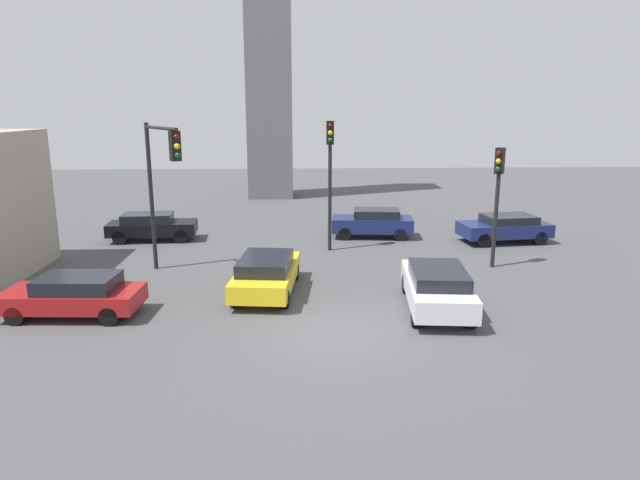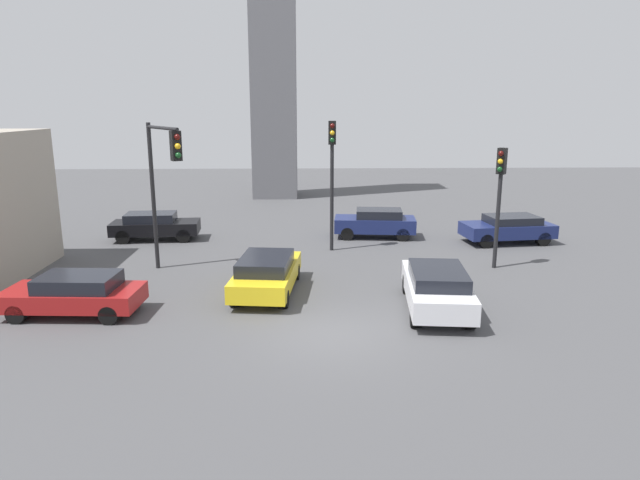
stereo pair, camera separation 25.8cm
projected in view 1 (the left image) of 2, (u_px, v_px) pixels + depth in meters
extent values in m
plane|color=#4C4C4F|center=(335.00, 334.00, 15.87)|extent=(88.75, 88.75, 0.00)
cylinder|color=black|center=(151.00, 198.00, 21.64)|extent=(0.16, 0.16, 5.72)
cylinder|color=black|center=(160.00, 128.00, 19.66)|extent=(1.81, 2.92, 0.12)
cube|color=black|center=(175.00, 146.00, 18.64)|extent=(0.44, 0.44, 1.00)
sphere|color=#4C0F0C|center=(176.00, 137.00, 18.41)|extent=(0.20, 0.20, 0.20)
sphere|color=yellow|center=(177.00, 146.00, 18.48)|extent=(0.20, 0.20, 0.20)
sphere|color=#14471E|center=(178.00, 155.00, 18.55)|extent=(0.20, 0.20, 0.20)
cylinder|color=black|center=(330.00, 187.00, 24.53)|extent=(0.16, 0.16, 5.71)
cube|color=black|center=(330.00, 133.00, 23.98)|extent=(0.33, 0.33, 1.00)
sphere|color=#4C0F0C|center=(330.00, 126.00, 23.72)|extent=(0.20, 0.20, 0.20)
sphere|color=yellow|center=(330.00, 133.00, 23.79)|extent=(0.20, 0.20, 0.20)
sphere|color=#14471E|center=(330.00, 140.00, 23.86)|extent=(0.20, 0.20, 0.20)
cylinder|color=black|center=(496.00, 209.00, 21.97)|extent=(0.16, 0.16, 4.76)
cube|color=black|center=(500.00, 161.00, 21.54)|extent=(0.45, 0.45, 1.00)
sphere|color=#4C0F0C|center=(499.00, 153.00, 21.30)|extent=(0.20, 0.20, 0.20)
sphere|color=yellow|center=(498.00, 161.00, 21.37)|extent=(0.20, 0.20, 0.20)
sphere|color=#14471E|center=(498.00, 169.00, 21.44)|extent=(0.20, 0.20, 0.20)
cube|color=black|center=(153.00, 228.00, 26.89)|extent=(4.22, 1.94, 0.58)
cube|color=black|center=(148.00, 218.00, 26.76)|extent=(2.40, 1.62, 0.46)
cylinder|color=black|center=(184.00, 230.00, 27.77)|extent=(0.67, 0.34, 0.65)
cylinder|color=black|center=(181.00, 236.00, 26.45)|extent=(0.67, 0.34, 0.65)
cylinder|color=black|center=(126.00, 231.00, 27.47)|extent=(0.67, 0.34, 0.65)
cylinder|color=black|center=(120.00, 238.00, 26.15)|extent=(0.67, 0.34, 0.65)
cube|color=yellow|center=(267.00, 276.00, 19.32)|extent=(2.34, 4.67, 0.60)
cube|color=black|center=(265.00, 264.00, 18.98)|extent=(1.91, 2.68, 0.48)
cylinder|color=black|center=(253.00, 271.00, 20.92)|extent=(0.40, 0.62, 0.58)
cylinder|color=black|center=(294.00, 272.00, 20.82)|extent=(0.40, 0.62, 0.58)
cylinder|color=black|center=(236.00, 298.00, 17.95)|extent=(0.40, 0.62, 0.58)
cylinder|color=black|center=(283.00, 299.00, 17.85)|extent=(0.40, 0.62, 0.58)
cube|color=maroon|center=(73.00, 298.00, 17.12)|extent=(4.19, 2.00, 0.55)
cube|color=black|center=(78.00, 284.00, 17.01)|extent=(2.38, 1.69, 0.48)
cylinder|color=black|center=(16.00, 315.00, 16.49)|extent=(0.59, 0.35, 0.58)
cylinder|color=black|center=(40.00, 299.00, 17.90)|extent=(0.59, 0.35, 0.58)
cylinder|color=black|center=(110.00, 315.00, 16.46)|extent=(0.59, 0.35, 0.58)
cylinder|color=black|center=(127.00, 299.00, 17.87)|extent=(0.59, 0.35, 0.58)
cube|color=silver|center=(437.00, 289.00, 17.71)|extent=(2.31, 4.70, 0.66)
cube|color=black|center=(438.00, 275.00, 17.37)|extent=(1.88, 2.69, 0.45)
cylinder|color=black|center=(408.00, 284.00, 19.33)|extent=(0.40, 0.68, 0.65)
cylinder|color=black|center=(452.00, 284.00, 19.24)|extent=(0.40, 0.68, 0.65)
cylinder|color=black|center=(417.00, 316.00, 16.33)|extent=(0.40, 0.68, 0.65)
cylinder|color=black|center=(470.00, 317.00, 16.25)|extent=(0.40, 0.68, 0.65)
cube|color=navy|center=(504.00, 229.00, 26.52)|extent=(4.34, 2.35, 0.61)
cube|color=black|center=(509.00, 219.00, 26.44)|extent=(2.50, 1.91, 0.41)
cylinder|color=black|center=(483.00, 240.00, 25.63)|extent=(0.69, 0.41, 0.65)
cylinder|color=black|center=(469.00, 233.00, 27.11)|extent=(0.69, 0.41, 0.65)
cylinder|color=black|center=(540.00, 238.00, 26.08)|extent=(0.69, 0.41, 0.65)
cylinder|color=black|center=(523.00, 231.00, 27.55)|extent=(0.69, 0.41, 0.65)
cube|color=navy|center=(372.00, 224.00, 27.56)|extent=(4.07, 2.05, 0.68)
cube|color=black|center=(376.00, 214.00, 27.43)|extent=(2.33, 1.68, 0.45)
cylinder|color=black|center=(345.00, 234.00, 27.05)|extent=(0.65, 0.36, 0.63)
cylinder|color=black|center=(345.00, 228.00, 28.37)|extent=(0.65, 0.36, 0.63)
cylinder|color=black|center=(400.00, 234.00, 26.90)|extent=(0.65, 0.36, 0.63)
cylinder|color=black|center=(398.00, 228.00, 28.23)|extent=(0.65, 0.36, 0.63)
cube|color=slate|center=(268.00, 34.00, 37.96)|extent=(3.11, 3.11, 22.32)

